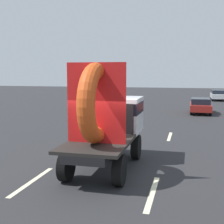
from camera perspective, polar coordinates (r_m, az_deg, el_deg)
name	(u,v)px	position (r m, az deg, el deg)	size (l,w,h in m)	color
ground_plane	(105,171)	(10.82, -1.33, -10.85)	(120.00, 120.00, 0.00)	#28282B
flatbed_truck	(108,118)	(11.04, -0.76, -1.21)	(2.02, 4.78, 3.69)	black
distant_sedan	(200,105)	(26.54, 16.07, 1.21)	(1.67, 3.89, 1.27)	black
lane_dash_left_near	(32,181)	(10.15, -14.60, -12.32)	(2.69, 0.16, 0.01)	beige
lane_dash_left_far	(100,134)	(16.93, -2.25, -4.17)	(2.32, 0.16, 0.01)	beige
lane_dash_right_near	(152,193)	(9.02, 7.47, -14.67)	(2.65, 0.16, 0.01)	beige
lane_dash_right_far	(170,136)	(16.66, 10.65, -4.48)	(2.24, 0.16, 0.01)	beige
oncoming_car	(218,95)	(39.72, 19.09, 3.03)	(1.66, 3.87, 1.26)	black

